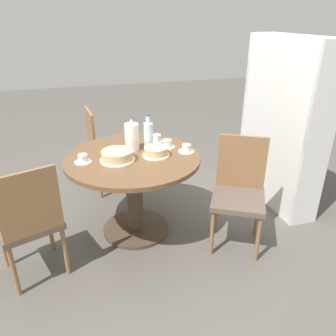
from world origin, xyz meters
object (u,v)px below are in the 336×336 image
(coffee_pot, at_px, (132,136))
(water_bottle, at_px, (148,135))
(chair_a, at_px, (105,148))
(chair_b, at_px, (29,220))
(cup_a, at_px, (157,139))
(cake_main, at_px, (117,156))
(cup_b, at_px, (186,149))
(cup_c, at_px, (83,159))
(cup_d, at_px, (167,144))
(bookshelf, at_px, (280,127))
(cake_second, at_px, (156,152))
(chair_c, at_px, (239,190))

(coffee_pot, xyz_separation_m, water_bottle, (0.02, 0.14, 0.00))
(chair_a, bearing_deg, water_bottle, -162.78)
(chair_b, distance_m, cup_a, 1.30)
(cake_main, bearing_deg, cup_a, 128.47)
(cup_b, relative_size, cup_c, 1.00)
(chair_b, bearing_deg, cup_b, 174.56)
(chair_a, height_order, cup_c, chair_a)
(coffee_pot, xyz_separation_m, cup_a, (-0.14, 0.26, -0.10))
(cup_d, bearing_deg, cup_a, -161.41)
(bookshelf, relative_size, cup_c, 11.95)
(chair_b, distance_m, water_bottle, 1.16)
(bookshelf, bearing_deg, cup_a, 85.34)
(cup_c, bearing_deg, cake_main, 80.68)
(chair_a, height_order, water_bottle, water_bottle)
(cake_main, distance_m, cake_second, 0.32)
(cake_main, distance_m, cup_c, 0.27)
(chair_a, distance_m, cake_second, 1.03)
(chair_b, bearing_deg, cup_a, -169.58)
(chair_a, bearing_deg, cup_a, -150.01)
(cake_second, relative_size, cup_c, 1.64)
(chair_a, height_order, bookshelf, bookshelf)
(chair_b, distance_m, cake_second, 1.09)
(cup_d, bearing_deg, chair_a, -147.92)
(bookshelf, height_order, cup_c, bookshelf)
(bookshelf, height_order, water_bottle, bookshelf)
(chair_a, distance_m, cake_main, 0.98)
(chair_b, height_order, cup_d, chair_b)
(chair_c, xyz_separation_m, cake_second, (-0.33, -0.62, 0.29))
(coffee_pot, relative_size, water_bottle, 0.87)
(coffee_pot, distance_m, cup_d, 0.33)
(bookshelf, relative_size, cake_main, 5.82)
(cup_a, distance_m, cup_c, 0.74)
(cup_a, height_order, cup_d, same)
(chair_b, height_order, cake_second, chair_b)
(chair_a, height_order, cup_a, chair_a)
(water_bottle, relative_size, cake_main, 1.10)
(cup_a, bearing_deg, bookshelf, 85.34)
(bookshelf, bearing_deg, water_bottle, 92.21)
(cake_main, height_order, cup_b, cake_main)
(chair_b, xyz_separation_m, water_bottle, (-0.48, 0.99, 0.38))
(cup_b, bearing_deg, coffee_pot, -112.29)
(chair_c, relative_size, cake_main, 3.26)
(chair_a, relative_size, cake_main, 3.26)
(chair_c, bearing_deg, chair_b, -151.34)
(coffee_pot, bearing_deg, cup_d, 85.48)
(bookshelf, bearing_deg, cup_d, 92.87)
(coffee_pot, bearing_deg, water_bottle, 83.05)
(cup_a, xyz_separation_m, cup_d, (0.16, 0.05, 0.00))
(bookshelf, distance_m, cup_b, 1.08)
(bookshelf, relative_size, coffee_pot, 6.04)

